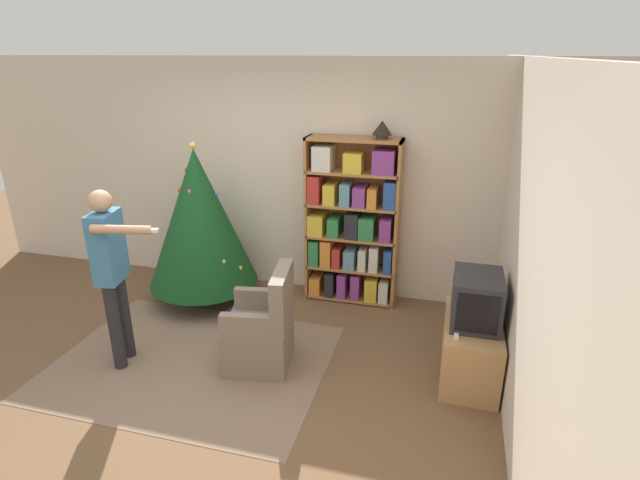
{
  "coord_description": "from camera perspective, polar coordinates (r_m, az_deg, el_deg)",
  "views": [
    {
      "loc": [
        1.78,
        -3.12,
        2.63
      ],
      "look_at": [
        0.69,
        0.93,
        1.05
      ],
      "focal_mm": 28.0,
      "sensor_mm": 36.0,
      "label": 1
    }
  ],
  "objects": [
    {
      "name": "area_rug",
      "position": [
        4.8,
        -14.4,
        -13.27
      ],
      "size": [
        2.41,
        1.85,
        0.01
      ],
      "color": "#7F6651",
      "rests_on": "ground_plane"
    },
    {
      "name": "wall_right",
      "position": [
        3.44,
        23.76,
        -3.97
      ],
      "size": [
        0.1,
        8.0,
        2.6
      ],
      "color": "beige",
      "rests_on": "ground_plane"
    },
    {
      "name": "armchair",
      "position": [
        4.5,
        -6.64,
        -10.39
      ],
      "size": [
        0.65,
        0.64,
        0.92
      ],
      "rotation": [
        0.0,
        0.0,
        -1.41
      ],
      "color": "#7A6B5B",
      "rests_on": "ground_plane"
    },
    {
      "name": "table_lamp",
      "position": [
        5.11,
        7.11,
        12.53
      ],
      "size": [
        0.2,
        0.2,
        0.18
      ],
      "color": "#473828",
      "rests_on": "bookshelf"
    },
    {
      "name": "standing_person",
      "position": [
        4.56,
        -22.72,
        -2.68
      ],
      "size": [
        0.69,
        0.46,
        1.6
      ],
      "rotation": [
        0.0,
        0.0,
        -1.38
      ],
      "color": "#232328",
      "rests_on": "ground_plane"
    },
    {
      "name": "christmas_tree",
      "position": [
        5.5,
        -13.63,
        2.41
      ],
      "size": [
        1.18,
        1.18,
        1.78
      ],
      "color": "#4C3323",
      "rests_on": "ground_plane"
    },
    {
      "name": "wall_back",
      "position": [
        5.69,
        -3.67,
        7.1
      ],
      "size": [
        8.0,
        0.1,
        2.6
      ],
      "color": "beige",
      "rests_on": "ground_plane"
    },
    {
      "name": "game_remote",
      "position": [
        4.15,
        15.32,
        -10.35
      ],
      "size": [
        0.04,
        0.12,
        0.02
      ],
      "color": "white",
      "rests_on": "tv_stand"
    },
    {
      "name": "ground_plane",
      "position": [
        4.45,
        -12.31,
        -16.11
      ],
      "size": [
        14.0,
        14.0,
        0.0
      ],
      "primitive_type": "plane",
      "color": "brown"
    },
    {
      "name": "television",
      "position": [
        4.29,
        17.47,
        -6.49
      ],
      "size": [
        0.39,
        0.52,
        0.42
      ],
      "color": "#28282D",
      "rests_on": "tv_stand"
    },
    {
      "name": "bookshelf",
      "position": [
        5.39,
        3.64,
        1.74
      ],
      "size": [
        1.0,
        0.31,
        1.82
      ],
      "color": "#A8703D",
      "rests_on": "ground_plane"
    },
    {
      "name": "tv_stand",
      "position": [
        4.53,
        16.82,
        -11.85
      ],
      "size": [
        0.46,
        0.87,
        0.53
      ],
      "color": "tan",
      "rests_on": "ground_plane"
    },
    {
      "name": "book_pile_near_tree",
      "position": [
        5.38,
        -9.54,
        -8.41
      ],
      "size": [
        0.2,
        0.16,
        0.09
      ],
      "color": "beige",
      "rests_on": "ground_plane"
    }
  ]
}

